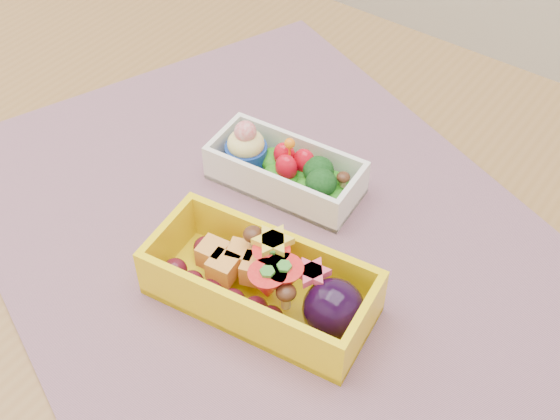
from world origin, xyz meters
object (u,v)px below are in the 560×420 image
Objects in this scene: placemat at (270,239)px; table at (264,308)px; bento_white at (285,170)px; bento_yellow at (265,283)px.

table is at bearing -116.93° from placemat.
bento_yellow is at bearing -65.76° from bento_white.
bento_white is 0.15m from bento_yellow.
bento_yellow reaches higher than placemat.
table is at bearing 121.34° from bento_yellow.
bento_white is at bearing 115.52° from placemat.
table is 0.15m from bento_yellow.
placemat is (0.00, 0.01, 0.10)m from table.
placemat is 0.07m from bento_white.
bento_yellow is (0.07, -0.13, 0.01)m from bento_white.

